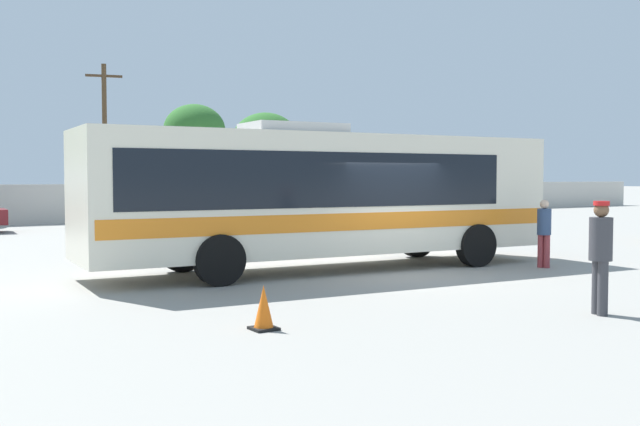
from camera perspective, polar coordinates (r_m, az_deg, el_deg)
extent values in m
plane|color=gray|center=(24.93, -8.12, -2.21)|extent=(300.00, 300.00, 0.00)
cube|color=beige|center=(36.82, -16.20, 0.77)|extent=(80.00, 0.30, 1.85)
cube|color=silver|center=(16.97, 0.47, 1.55)|extent=(11.43, 3.28, 2.71)
cube|color=black|center=(16.70, -1.23, 2.65)|extent=(9.41, 3.17, 1.19)
cube|color=orange|center=(16.99, 0.47, -0.46)|extent=(11.21, 3.29, 0.38)
cube|color=#19212D|center=(20.31, 14.62, 3.05)|extent=(0.19, 2.29, 1.41)
cube|color=orange|center=(20.36, 14.57, -1.23)|extent=(0.22, 2.50, 0.65)
cube|color=#B2B2B2|center=(16.61, -2.11, 6.61)|extent=(2.29, 1.54, 0.24)
cylinder|color=black|center=(19.95, 7.60, -1.95)|extent=(1.06, 0.37, 1.04)
cylinder|color=black|center=(18.03, 12.18, -2.50)|extent=(1.06, 0.37, 1.04)
cylinder|color=black|center=(16.94, -10.81, -2.82)|extent=(1.06, 0.37, 1.04)
cylinder|color=black|center=(14.64, -7.91, -3.68)|extent=(1.06, 0.37, 1.04)
cylinder|color=#99383D|center=(18.27, 16.96, -2.88)|extent=(0.15, 0.15, 0.79)
cylinder|color=#99383D|center=(18.22, 17.39, -2.90)|extent=(0.15, 0.15, 0.79)
cylinder|color=#33476B|center=(18.19, 17.21, -0.66)|extent=(0.42, 0.42, 0.63)
sphere|color=beige|center=(18.17, 17.23, 0.67)|extent=(0.21, 0.21, 0.21)
cylinder|color=#38383D|center=(12.38, 20.94, -5.45)|extent=(0.16, 0.16, 0.86)
cylinder|color=#38383D|center=(12.24, 21.34, -5.55)|extent=(0.16, 0.16, 0.86)
cylinder|color=#38383D|center=(12.22, 21.20, -1.92)|extent=(0.47, 0.47, 0.68)
sphere|color=brown|center=(12.20, 21.24, 0.22)|extent=(0.23, 0.23, 0.23)
cylinder|color=red|center=(12.19, 21.25, 0.72)|extent=(0.24, 0.24, 0.07)
cylinder|color=#4C3823|center=(38.39, -16.55, 5.34)|extent=(0.24, 0.24, 7.88)
cube|color=#473321|center=(38.68, -16.62, 10.29)|extent=(1.77, 0.56, 0.12)
cylinder|color=brown|center=(42.45, -9.80, 2.30)|extent=(0.32, 0.32, 3.63)
ellipsoid|color=#2D6628|center=(42.53, -9.84, 6.42)|extent=(3.54, 3.54, 3.01)
cylinder|color=brown|center=(47.42, -4.29, 1.96)|extent=(0.32, 0.32, 2.94)
ellipsoid|color=#2D6628|center=(47.47, -4.30, 5.61)|extent=(4.44, 4.44, 3.77)
cube|color=black|center=(10.48, -4.44, -9.03)|extent=(0.36, 0.36, 0.04)
cone|color=orange|center=(10.42, -4.45, -7.31)|extent=(0.28, 0.28, 0.60)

